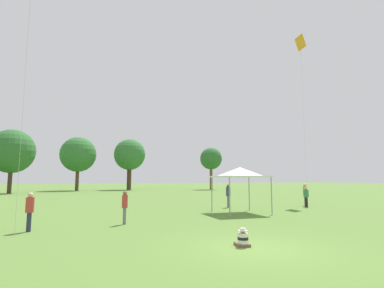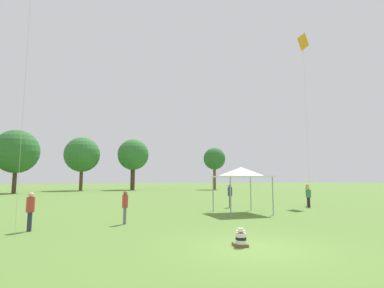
# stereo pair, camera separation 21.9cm
# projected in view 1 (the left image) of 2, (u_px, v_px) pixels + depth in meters

# --- Properties ---
(ground_plane) EXTENTS (300.00, 300.00, 0.00)m
(ground_plane) POSITION_uv_depth(u_px,v_px,m) (257.00, 248.00, 9.55)
(ground_plane) COLOR #567A33
(seated_toddler) EXTENTS (0.53, 0.61, 0.60)m
(seated_toddler) POSITION_uv_depth(u_px,v_px,m) (243.00, 239.00, 9.84)
(seated_toddler) COLOR brown
(seated_toddler) RESTS_ON ground
(person_standing_1) EXTENTS (0.29, 0.29, 1.62)m
(person_standing_1) POSITION_uv_depth(u_px,v_px,m) (125.00, 204.00, 14.71)
(person_standing_1) COLOR slate
(person_standing_1) RESTS_ON ground
(person_standing_2) EXTENTS (0.40, 0.40, 1.63)m
(person_standing_2) POSITION_uv_depth(u_px,v_px,m) (30.00, 208.00, 12.66)
(person_standing_2) COLOR #282D42
(person_standing_2) RESTS_ON ground
(person_standing_4) EXTENTS (0.44, 0.44, 1.80)m
(person_standing_4) POSITION_uv_depth(u_px,v_px,m) (305.00, 192.00, 25.10)
(person_standing_4) COLOR brown
(person_standing_4) RESTS_ON ground
(person_standing_5) EXTENTS (0.49, 0.49, 1.80)m
(person_standing_5) POSITION_uv_depth(u_px,v_px,m) (228.00, 193.00, 23.47)
(person_standing_5) COLOR slate
(person_standing_5) RESTS_ON ground
(person_standing_6) EXTENTS (0.51, 0.51, 1.55)m
(person_standing_6) POSITION_uv_depth(u_px,v_px,m) (306.00, 195.00, 23.74)
(person_standing_6) COLOR black
(person_standing_6) RESTS_ON ground
(canopy_tent) EXTENTS (3.39, 3.39, 2.98)m
(canopy_tent) POSITION_uv_depth(u_px,v_px,m) (240.00, 172.00, 19.70)
(canopy_tent) COLOR white
(canopy_tent) RESTS_ON ground
(kite_0) EXTENTS (0.66, 1.44, 17.09)m
(kite_0) POSITION_uv_depth(u_px,v_px,m) (300.00, 46.00, 31.30)
(kite_0) COLOR orange
(kite_0) RESTS_ON ground
(distant_tree_0) EXTENTS (6.88, 6.88, 9.99)m
(distant_tree_0) POSITION_uv_depth(u_px,v_px,m) (12.00, 151.00, 46.90)
(distant_tree_0) COLOR #473323
(distant_tree_0) RESTS_ON ground
(distant_tree_1) EXTENTS (6.47, 6.47, 10.55)m
(distant_tree_1) POSITION_uv_depth(u_px,v_px,m) (130.00, 155.00, 62.62)
(distant_tree_1) COLOR #473323
(distant_tree_1) RESTS_ON ground
(distant_tree_2) EXTENTS (4.70, 4.70, 8.93)m
(distant_tree_2) POSITION_uv_depth(u_px,v_px,m) (211.00, 159.00, 64.41)
(distant_tree_2) COLOR brown
(distant_tree_2) RESTS_ON ground
(distant_tree_3) EXTENTS (6.83, 6.83, 10.42)m
(distant_tree_3) POSITION_uv_depth(u_px,v_px,m) (78.00, 155.00, 58.49)
(distant_tree_3) COLOR brown
(distant_tree_3) RESTS_ON ground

